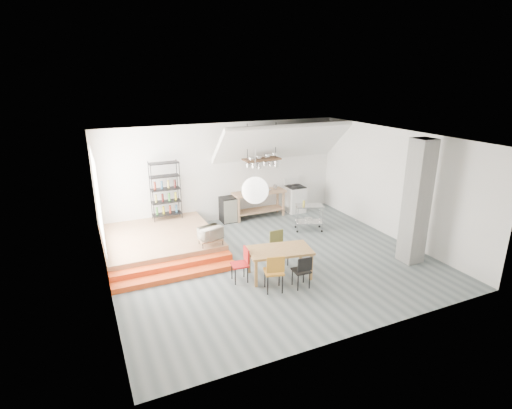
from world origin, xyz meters
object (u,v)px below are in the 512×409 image
rolling_cart (309,214)px  mini_fridge (228,209)px  stove (295,199)px  dining_table (280,252)px

rolling_cart → mini_fridge: (-2.02, 1.78, -0.12)m
stove → dining_table: bearing=-124.0°
stove → dining_table: (-2.71, -4.01, 0.15)m
rolling_cart → mini_fridge: 2.69m
stove → dining_table: 4.84m
rolling_cart → stove: bearing=96.4°
mini_fridge → rolling_cart: bearing=-41.3°
stove → mini_fridge: stove is taller
stove → rolling_cart: stove is taller
rolling_cart → mini_fridge: size_ratio=1.13×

